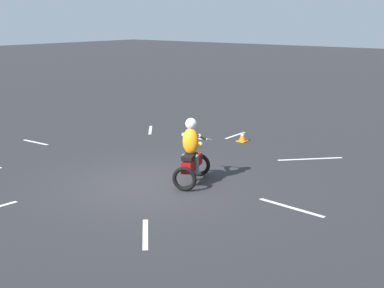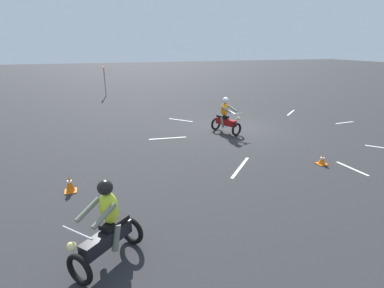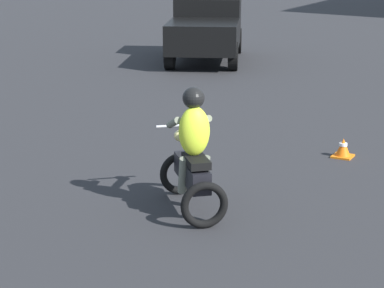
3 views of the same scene
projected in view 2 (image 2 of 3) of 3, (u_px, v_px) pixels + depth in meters
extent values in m
plane|color=#28282B|center=(233.00, 127.00, 14.86)|extent=(120.00, 120.00, 0.00)
torus|color=black|center=(237.00, 129.00, 13.40)|extent=(0.32, 0.59, 0.60)
torus|color=black|center=(216.00, 124.00, 14.33)|extent=(0.32, 0.59, 0.60)
cube|color=maroon|center=(226.00, 122.00, 13.80)|extent=(1.11, 0.64, 0.28)
cube|color=black|center=(223.00, 117.00, 13.88)|extent=(0.62, 0.46, 0.10)
cylinder|color=silver|center=(236.00, 114.00, 13.21)|extent=(0.30, 0.66, 0.04)
sphere|color=#F2E08C|center=(238.00, 118.00, 13.18)|extent=(0.21, 0.21, 0.16)
ellipsoid|color=orange|center=(225.00, 109.00, 13.70)|extent=(0.41, 0.48, 0.64)
cylinder|color=slate|center=(226.00, 110.00, 13.34)|extent=(0.54, 0.29, 0.27)
cylinder|color=slate|center=(232.00, 109.00, 13.59)|extent=(0.54, 0.29, 0.27)
cylinder|color=slate|center=(222.00, 122.00, 13.78)|extent=(0.27, 0.21, 0.51)
cylinder|color=slate|center=(226.00, 121.00, 13.95)|extent=(0.27, 0.21, 0.51)
sphere|color=silver|center=(225.00, 100.00, 13.54)|extent=(0.37, 0.37, 0.28)
torus|color=black|center=(80.00, 270.00, 5.04)|extent=(0.52, 0.47, 0.60)
torus|color=black|center=(131.00, 231.00, 6.11)|extent=(0.52, 0.47, 0.60)
cube|color=black|center=(107.00, 238.00, 5.51)|extent=(0.91, 0.98, 0.28)
cube|color=black|center=(114.00, 222.00, 5.62)|extent=(0.57, 0.59, 0.10)
cylinder|color=silver|center=(77.00, 233.00, 4.86)|extent=(0.55, 0.49, 0.04)
sphere|color=#F2E08C|center=(72.00, 246.00, 4.81)|extent=(0.23, 0.23, 0.16)
ellipsoid|color=#D8F233|center=(109.00, 208.00, 5.42)|extent=(0.49, 0.47, 0.64)
cylinder|color=slate|center=(88.00, 210.00, 5.26)|extent=(0.43, 0.47, 0.27)
cylinder|color=slate|center=(104.00, 216.00, 5.06)|extent=(0.43, 0.47, 0.27)
cylinder|color=slate|center=(105.00, 233.00, 5.65)|extent=(0.25, 0.26, 0.51)
cylinder|color=slate|center=(116.00, 238.00, 5.52)|extent=(0.25, 0.26, 0.51)
sphere|color=black|center=(105.00, 188.00, 5.26)|extent=(0.40, 0.40, 0.28)
cylinder|color=slate|center=(105.00, 82.00, 23.61)|extent=(0.07, 0.07, 2.20)
cylinder|color=red|center=(104.00, 71.00, 23.34)|extent=(0.70, 0.03, 0.70)
cylinder|color=white|center=(103.00, 71.00, 23.33)|extent=(0.60, 0.01, 0.60)
cube|color=orange|center=(322.00, 164.00, 10.28)|extent=(0.32, 0.32, 0.03)
cone|color=orange|center=(322.00, 159.00, 10.23)|extent=(0.24, 0.24, 0.31)
cylinder|color=white|center=(322.00, 158.00, 10.21)|extent=(0.13, 0.13, 0.05)
cube|color=orange|center=(71.00, 191.00, 8.37)|extent=(0.32, 0.32, 0.03)
cone|color=orange|center=(70.00, 184.00, 8.29)|extent=(0.24, 0.24, 0.43)
cylinder|color=white|center=(69.00, 181.00, 8.27)|extent=(0.13, 0.13, 0.05)
cube|color=silver|center=(230.00, 111.00, 18.55)|extent=(1.66, 0.20, 0.01)
cube|color=silver|center=(181.00, 120.00, 16.32)|extent=(1.13, 1.08, 0.01)
cube|color=silver|center=(168.00, 138.00, 13.15)|extent=(0.25, 1.64, 0.01)
cube|color=silver|center=(240.00, 167.00, 10.03)|extent=(1.50, 1.39, 0.01)
cube|color=silver|center=(352.00, 168.00, 9.93)|extent=(1.27, 0.16, 0.01)
cube|color=silver|center=(345.00, 123.00, 15.78)|extent=(0.15, 1.21, 0.01)
cube|color=silver|center=(291.00, 113.00, 18.10)|extent=(1.20, 1.33, 0.01)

